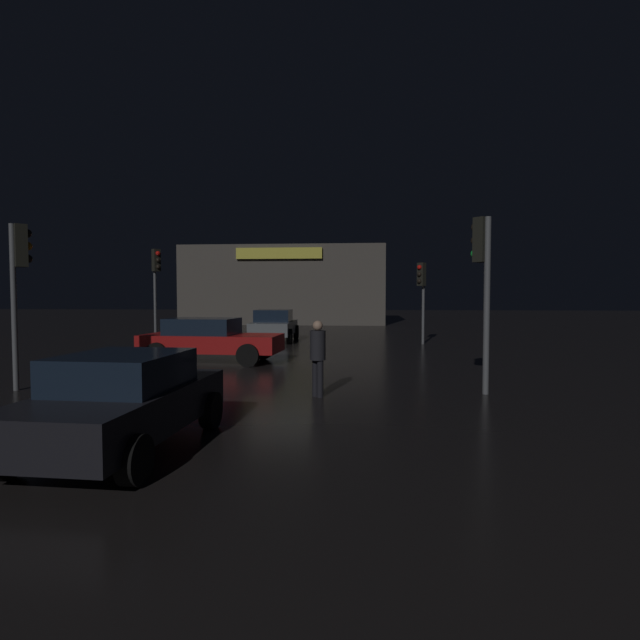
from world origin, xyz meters
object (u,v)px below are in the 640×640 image
(store_building, at_px, (289,286))
(car_far, at_px, (124,400))
(traffic_signal_cross_right, at_px, (483,267))
(car_crossing, at_px, (274,325))
(traffic_signal_opposite, at_px, (156,274))
(pedestrian, at_px, (318,353))
(traffic_signal_main, at_px, (422,284))
(traffic_signal_cross_left, at_px, (19,268))
(car_near, at_px, (209,339))

(store_building, relative_size, car_far, 3.88)
(traffic_signal_cross_right, xyz_separation_m, car_far, (-6.06, -4.74, -2.13))
(car_far, bearing_deg, store_building, 94.50)
(store_building, height_order, car_crossing, store_building)
(traffic_signal_opposite, relative_size, car_crossing, 1.00)
(car_crossing, height_order, pedestrian, pedestrian)
(traffic_signal_main, relative_size, car_crossing, 0.85)
(traffic_signal_cross_right, bearing_deg, traffic_signal_main, 90.20)
(pedestrian, bearing_deg, traffic_signal_cross_left, 178.00)
(traffic_signal_opposite, bearing_deg, car_near, -54.65)
(traffic_signal_opposite, xyz_separation_m, traffic_signal_cross_right, (12.05, -10.87, -0.34))
(traffic_signal_main, height_order, traffic_signal_cross_right, traffic_signal_cross_right)
(traffic_signal_cross_left, relative_size, car_near, 0.83)
(traffic_signal_opposite, xyz_separation_m, car_far, (5.99, -15.61, -2.48))
(store_building, bearing_deg, traffic_signal_main, -64.81)
(car_near, bearing_deg, traffic_signal_cross_right, -31.69)
(car_far, distance_m, car_crossing, 17.28)
(traffic_signal_main, height_order, traffic_signal_opposite, traffic_signal_opposite)
(store_building, height_order, traffic_signal_cross_right, store_building)
(traffic_signal_opposite, bearing_deg, traffic_signal_cross_right, -42.04)
(traffic_signal_main, relative_size, pedestrian, 2.20)
(store_building, xyz_separation_m, traffic_signal_opposite, (-3.23, -19.45, 0.19))
(car_crossing, bearing_deg, store_building, 96.07)
(traffic_signal_cross_left, distance_m, car_near, 6.32)
(traffic_signal_cross_left, bearing_deg, car_far, -43.22)
(car_far, bearing_deg, traffic_signal_cross_right, 38.03)
(car_near, relative_size, car_far, 1.16)
(store_building, distance_m, car_near, 25.67)
(traffic_signal_opposite, bearing_deg, car_far, -68.99)
(car_near, height_order, car_far, car_near)
(traffic_signal_opposite, height_order, traffic_signal_cross_right, traffic_signal_opposite)
(store_building, height_order, pedestrian, store_building)
(traffic_signal_main, xyz_separation_m, car_near, (-7.69, -6.88, -1.95))
(car_far, relative_size, pedestrian, 2.40)
(traffic_signal_main, distance_m, traffic_signal_cross_right, 11.65)
(pedestrian, bearing_deg, traffic_signal_cross_right, 10.93)
(store_building, bearing_deg, traffic_signal_opposite, -99.43)
(traffic_signal_opposite, xyz_separation_m, pedestrian, (8.42, -11.57, -2.22))
(traffic_signal_cross_left, bearing_deg, traffic_signal_opposite, 97.23)
(car_near, distance_m, car_crossing, 7.79)
(car_near, xyz_separation_m, car_far, (1.67, -9.51, -0.06))
(traffic_signal_cross_left, height_order, traffic_signal_cross_right, traffic_signal_cross_right)
(car_near, distance_m, car_far, 9.66)
(store_building, distance_m, traffic_signal_main, 20.63)
(traffic_signal_cross_right, xyz_separation_m, pedestrian, (-3.64, -0.70, -1.88))
(traffic_signal_main, bearing_deg, traffic_signal_opposite, -176.27)
(traffic_signal_cross_left, height_order, pedestrian, traffic_signal_cross_left)
(traffic_signal_cross_left, distance_m, traffic_signal_cross_right, 10.62)
(traffic_signal_opposite, height_order, traffic_signal_cross_left, traffic_signal_opposite)
(car_near, bearing_deg, traffic_signal_opposite, 125.35)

